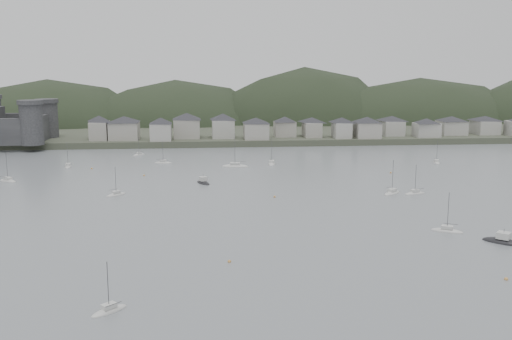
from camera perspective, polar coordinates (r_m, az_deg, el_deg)
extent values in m
plane|color=slate|center=(108.66, 3.87, -10.06)|extent=(900.00, 900.00, 0.00)
cube|color=#383D2D|center=(397.59, -3.07, 4.89)|extent=(900.00, 250.00, 3.00)
ellipsoid|color=black|center=(387.12, -19.54, 2.45)|extent=(138.98, 92.48, 81.13)
ellipsoid|color=black|center=(376.77, -7.82, 2.77)|extent=(132.08, 90.41, 79.74)
ellipsoid|color=black|center=(382.90, 4.70, 2.54)|extent=(133.88, 88.37, 101.41)
ellipsoid|color=black|center=(398.14, 15.58, 2.84)|extent=(165.81, 81.78, 82.55)
cylinder|color=#2E2E30|center=(278.11, -21.21, 4.17)|extent=(10.00, 10.00, 18.00)
cylinder|color=#2E2E30|center=(305.10, -19.80, 4.63)|extent=(10.00, 10.00, 17.00)
cube|color=#2E2E30|center=(291.84, -20.44, 3.87)|extent=(3.50, 30.00, 12.00)
cube|color=#9F9B91|center=(288.19, -15.12, 3.75)|extent=(8.34, 12.91, 8.59)
pyramid|color=#27272C|center=(287.64, -15.17, 4.89)|extent=(15.78, 15.78, 3.01)
cube|color=#9F9B91|center=(285.86, -12.82, 3.77)|extent=(13.68, 13.35, 8.36)
pyramid|color=#27272C|center=(285.32, -12.87, 4.90)|extent=(20.07, 20.07, 2.93)
cube|color=#AAA7A0|center=(278.90, -9.33, 3.71)|extent=(9.78, 10.20, 8.08)
pyramid|color=#27272C|center=(278.36, -9.37, 4.82)|extent=(14.83, 14.83, 2.83)
cube|color=#9F9B91|center=(287.88, -6.81, 4.07)|extent=(12.59, 13.33, 9.09)
pyramid|color=#27272C|center=(287.30, -6.84, 5.28)|extent=(19.24, 19.24, 3.18)
cube|color=#AAA7A0|center=(286.50, -3.26, 4.07)|extent=(10.74, 12.17, 8.87)
pyramid|color=#27272C|center=(285.93, -3.27, 5.26)|extent=(17.01, 17.01, 3.10)
cube|color=#9F9B91|center=(281.10, 0.00, 3.85)|extent=(11.63, 12.09, 7.69)
pyramid|color=#27272C|center=(280.58, 0.00, 4.90)|extent=(17.61, 17.61, 2.69)
cube|color=#9F9B91|center=(291.51, 2.84, 4.04)|extent=(10.37, 9.35, 7.44)
pyramid|color=#27272C|center=(291.03, 2.85, 5.02)|extent=(14.65, 14.65, 2.60)
cube|color=#9F9B91|center=(291.42, 5.52, 3.98)|extent=(8.24, 12.20, 7.22)
pyramid|color=#27272C|center=(290.94, 5.54, 4.93)|extent=(15.17, 15.17, 2.53)
cube|color=#AAA7A0|center=(289.30, 8.42, 3.90)|extent=(8.06, 10.91, 7.46)
pyramid|color=#27272C|center=(288.81, 8.45, 4.89)|extent=(14.08, 14.08, 2.61)
cube|color=#9F9B91|center=(291.07, 10.85, 3.88)|extent=(11.73, 11.78, 7.66)
pyramid|color=#27272C|center=(290.58, 10.89, 4.90)|extent=(17.46, 17.46, 2.68)
cube|color=#AAA7A0|center=(305.19, 13.19, 4.04)|extent=(10.19, 13.02, 7.33)
pyramid|color=#27272C|center=(304.73, 13.23, 4.97)|extent=(17.23, 17.23, 2.57)
cube|color=#AAA7A0|center=(302.13, 16.41, 3.80)|extent=(11.70, 9.81, 6.88)
pyramid|color=#27272C|center=(301.69, 16.46, 4.67)|extent=(15.97, 15.97, 2.41)
cube|color=#AAA7A0|center=(316.80, 18.66, 3.96)|extent=(12.83, 12.48, 7.00)
pyramid|color=#27272C|center=(316.37, 18.70, 4.81)|extent=(18.79, 18.79, 2.45)
cube|color=#AAA7A0|center=(325.18, 21.57, 3.93)|extent=(11.07, 13.50, 6.97)
pyramid|color=#27272C|center=(324.76, 21.63, 4.75)|extent=(18.25, 18.25, 2.44)
ellipsoid|color=beige|center=(176.46, -13.58, -2.41)|extent=(6.34, 6.11, 1.33)
cube|color=beige|center=(176.26, -13.60, -2.11)|extent=(2.71, 2.66, 0.70)
cylinder|color=#3F3F42|center=(175.60, -13.64, -1.04)|extent=(0.12, 0.12, 8.34)
cylinder|color=#3F3F42|center=(177.07, -13.85, -1.88)|extent=(2.27, 2.12, 0.10)
ellipsoid|color=beige|center=(226.20, 1.55, 0.58)|extent=(3.89, 8.67, 1.67)
cube|color=beige|center=(226.01, 1.55, 0.87)|extent=(2.25, 3.17, 0.70)
cylinder|color=#3F3F42|center=(225.37, 1.56, 1.93)|extent=(0.12, 0.12, 10.45)
cylinder|color=#3F3F42|center=(227.36, 1.45, 1.06)|extent=(0.66, 3.74, 0.10)
ellipsoid|color=beige|center=(179.69, 15.36, -2.27)|extent=(7.26, 3.96, 1.38)
cube|color=beige|center=(179.48, 15.38, -1.96)|extent=(2.74, 2.11, 0.70)
cylinder|color=#3F3F42|center=(178.81, 15.43, -0.87)|extent=(0.12, 0.12, 8.65)
cylinder|color=#3F3F42|center=(179.51, 15.78, -1.80)|extent=(3.03, 0.92, 0.10)
ellipsoid|color=beige|center=(254.75, -11.43, 1.46)|extent=(5.65, 5.45, 1.19)
cube|color=beige|center=(254.62, -11.44, 1.66)|extent=(2.42, 2.38, 0.70)
cylinder|color=#3F3F42|center=(254.21, -11.46, 2.32)|extent=(0.12, 0.12, 7.44)
cylinder|color=#3F3F42|center=(253.74, -11.28, 1.76)|extent=(2.03, 1.90, 0.10)
ellipsoid|color=beige|center=(231.28, -17.98, 0.30)|extent=(3.12, 7.61, 1.48)
cube|color=beige|center=(231.11, -18.00, 0.55)|extent=(1.89, 2.75, 0.70)
cylinder|color=#3F3F42|center=(230.55, -18.05, 1.47)|extent=(0.12, 0.12, 9.26)
cylinder|color=#3F3F42|center=(229.78, -18.11, 0.63)|extent=(0.44, 3.33, 0.10)
ellipsoid|color=beige|center=(231.34, -9.12, 0.67)|extent=(7.34, 3.88, 1.40)
cube|color=beige|center=(231.18, -9.12, 0.92)|extent=(2.75, 2.09, 0.70)
cylinder|color=#3F3F42|center=(230.65, -9.15, 1.78)|extent=(0.12, 0.12, 8.75)
cylinder|color=#3F3F42|center=(230.87, -9.43, 1.03)|extent=(3.08, 0.87, 0.10)
ellipsoid|color=beige|center=(220.27, -2.07, 0.32)|extent=(10.51, 4.69, 2.03)
cube|color=beige|center=(220.05, -2.08, 0.66)|extent=(3.84, 2.72, 0.70)
cylinder|color=#3F3F42|center=(219.26, -2.09, 1.99)|extent=(0.12, 0.12, 12.68)
cylinder|color=#3F3F42|center=(220.34, -1.61, 0.82)|extent=(4.53, 0.76, 0.10)
ellipsoid|color=beige|center=(141.29, 18.27, -5.76)|extent=(7.39, 5.67, 1.44)
cube|color=beige|center=(141.02, 18.29, -5.36)|extent=(2.98, 2.65, 0.70)
cylinder|color=#3F3F42|center=(140.13, 18.38, -3.92)|extent=(0.12, 0.12, 9.02)
cylinder|color=#3F3F42|center=(141.91, 18.61, -5.05)|extent=(2.84, 1.74, 0.10)
ellipsoid|color=beige|center=(178.46, 13.23, -2.26)|extent=(7.60, 7.33, 1.60)
cube|color=beige|center=(178.24, 13.25, -1.92)|extent=(3.25, 3.20, 0.70)
cylinder|color=#3F3F42|center=(177.46, 13.30, -0.64)|extent=(0.12, 0.12, 10.00)
cylinder|color=#3F3F42|center=(178.70, 12.84, -1.69)|extent=(2.70, 2.53, 0.10)
ellipsoid|color=beige|center=(239.86, 17.32, 0.67)|extent=(3.88, 7.36, 1.40)
cube|color=beige|center=(239.70, 17.34, 0.91)|extent=(2.09, 2.76, 0.70)
cylinder|color=#3F3F42|center=(239.19, 17.38, 1.74)|extent=(0.12, 0.12, 8.78)
cylinder|color=#3F3F42|center=(240.62, 17.16, 1.08)|extent=(0.86, 3.09, 0.10)
ellipsoid|color=beige|center=(95.17, -14.24, -13.34)|extent=(6.05, 5.82, 1.27)
cube|color=beige|center=(94.81, -14.27, -12.82)|extent=(2.59, 2.54, 0.70)
cylinder|color=#3F3F42|center=(93.63, -14.35, -11.02)|extent=(0.12, 0.12, 7.96)
cylinder|color=#3F3F42|center=(93.76, -13.84, -12.70)|extent=(2.17, 2.02, 0.10)
ellipsoid|color=beige|center=(209.09, -23.21, -1.03)|extent=(7.54, 6.57, 1.52)
cube|color=beige|center=(208.90, -23.23, -0.74)|extent=(3.14, 2.95, 0.70)
cylinder|color=#3F3F42|center=(208.26, -23.30, 0.30)|extent=(0.12, 0.12, 9.53)
cylinder|color=#3F3F42|center=(208.36, -23.59, -0.64)|extent=(2.79, 2.16, 0.10)
ellipsoid|color=black|center=(136.77, 23.14, -6.59)|extent=(8.65, 8.44, 1.95)
cube|color=beige|center=(136.33, 23.18, -5.93)|extent=(3.65, 3.64, 1.40)
cylinder|color=#3F3F42|center=(136.10, 23.21, -5.57)|extent=(0.10, 0.10, 1.20)
ellipsoid|color=black|center=(189.82, -5.21, -1.30)|extent=(5.63, 7.87, 1.64)
cube|color=beige|center=(189.54, -5.22, -0.86)|extent=(2.84, 2.91, 1.40)
cylinder|color=#3F3F42|center=(189.37, -5.22, -0.60)|extent=(0.10, 0.10, 1.20)
sphere|color=gold|center=(114.09, -2.63, -8.97)|extent=(0.70, 0.70, 0.70)
sphere|color=gold|center=(168.97, 1.84, -2.65)|extent=(0.70, 0.70, 0.70)
sphere|color=gold|center=(114.10, 23.39, -9.82)|extent=(0.70, 0.70, 0.70)
sphere|color=gold|center=(212.70, 13.11, -0.26)|extent=(0.70, 0.70, 0.70)
sphere|color=gold|center=(205.58, -10.94, -0.53)|extent=(0.70, 0.70, 0.70)
sphere|color=gold|center=(224.14, -15.85, 0.14)|extent=(0.70, 0.70, 0.70)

